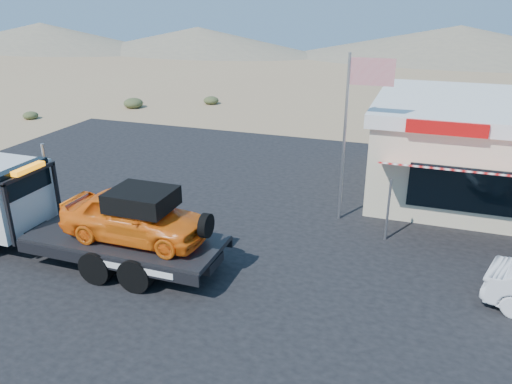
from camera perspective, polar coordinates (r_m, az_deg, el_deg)
ground at (r=16.46m, az=-9.97°, el=-6.95°), size 120.00×120.00×0.00m
asphalt_lot at (r=18.14m, az=0.16°, el=-3.73°), size 32.00×24.00×0.02m
tow_truck at (r=16.21m, az=-19.61°, el=-2.34°), size 8.58×2.54×2.87m
jerky_store at (r=22.45m, az=26.66°, el=4.36°), size 10.40×9.97×3.90m
flagpole at (r=17.63m, az=10.95°, el=8.07°), size 1.55×0.10×6.00m
desert_scrub at (r=31.88m, az=-23.17°, el=6.35°), size 26.25×35.38×0.76m
distant_hills at (r=70.02m, az=5.27°, el=16.74°), size 126.00×48.00×4.20m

